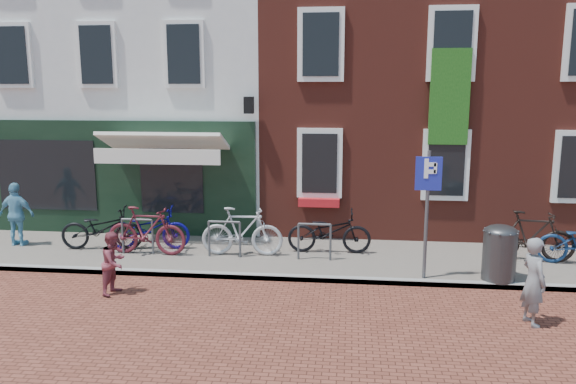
# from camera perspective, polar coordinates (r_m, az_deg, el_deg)

# --- Properties ---
(ground) EXTENTS (80.00, 80.00, 0.00)m
(ground) POSITION_cam_1_polar(r_m,az_deg,el_deg) (11.51, -0.27, -8.97)
(ground) COLOR brown
(sidewalk) EXTENTS (24.00, 3.00, 0.10)m
(sidewalk) POSITION_cam_1_polar(r_m,az_deg,el_deg) (12.85, 4.97, -6.66)
(sidewalk) COLOR slate
(sidewalk) RESTS_ON ground
(building_stucco) EXTENTS (8.00, 8.00, 9.00)m
(building_stucco) POSITION_cam_1_polar(r_m,az_deg,el_deg) (18.85, -13.33, 12.29)
(building_stucco) COLOR silver
(building_stucco) RESTS_ON ground
(building_brick_mid) EXTENTS (6.00, 8.00, 10.00)m
(building_brick_mid) POSITION_cam_1_polar(r_m,az_deg,el_deg) (17.82, 9.02, 14.17)
(building_brick_mid) COLOR maroon
(building_brick_mid) RESTS_ON ground
(litter_bin) EXTENTS (0.64, 0.64, 1.18)m
(litter_bin) POSITION_cam_1_polar(r_m,az_deg,el_deg) (11.87, 20.47, -5.45)
(litter_bin) COLOR #393A3C
(litter_bin) RESTS_ON sidewalk
(parking_sign) EXTENTS (0.50, 0.08, 2.54)m
(parking_sign) POSITION_cam_1_polar(r_m,az_deg,el_deg) (11.30, 13.82, -0.22)
(parking_sign) COLOR #4C4C4F
(parking_sign) RESTS_ON sidewalk
(woman) EXTENTS (0.49, 0.61, 1.47)m
(woman) POSITION_cam_1_polar(r_m,az_deg,el_deg) (10.14, 23.40, -8.22)
(woman) COLOR slate
(woman) RESTS_ON ground
(boy) EXTENTS (0.56, 0.66, 1.19)m
(boy) POSITION_cam_1_polar(r_m,az_deg,el_deg) (11.20, -17.05, -6.79)
(boy) COLOR brown
(boy) RESTS_ON ground
(cafe_person) EXTENTS (0.92, 0.44, 1.52)m
(cafe_person) POSITION_cam_1_polar(r_m,az_deg,el_deg) (14.93, -25.55, -2.03)
(cafe_person) COLOR #61A5C2
(cafe_person) RESTS_ON sidewalk
(bicycle_0) EXTENTS (1.95, 0.88, 0.99)m
(bicycle_0) POSITION_cam_1_polar(r_m,az_deg,el_deg) (13.91, -18.17, -3.49)
(bicycle_0) COLOR black
(bicycle_0) RESTS_ON sidewalk
(bicycle_1) EXTENTS (1.85, 0.60, 1.10)m
(bicycle_1) POSITION_cam_1_polar(r_m,az_deg,el_deg) (13.19, -14.02, -3.78)
(bicycle_1) COLOR #551821
(bicycle_1) RESTS_ON sidewalk
(bicycle_2) EXTENTS (1.95, 0.88, 0.99)m
(bicycle_2) POSITION_cam_1_polar(r_m,az_deg,el_deg) (13.63, -13.76, -3.54)
(bicycle_2) COLOR #090765
(bicycle_2) RESTS_ON sidewalk
(bicycle_3) EXTENTS (1.85, 0.60, 1.10)m
(bicycle_3) POSITION_cam_1_polar(r_m,az_deg,el_deg) (12.77, -4.63, -3.96)
(bicycle_3) COLOR #B1B1B4
(bicycle_3) RESTS_ON sidewalk
(bicycle_4) EXTENTS (1.90, 0.71, 0.99)m
(bicycle_4) POSITION_cam_1_polar(r_m,az_deg,el_deg) (12.99, 4.15, -3.96)
(bicycle_4) COLOR black
(bicycle_4) RESTS_ON sidewalk
(bicycle_5) EXTENTS (1.88, 0.74, 1.10)m
(bicycle_5) POSITION_cam_1_polar(r_m,az_deg,el_deg) (13.42, 23.17, -4.08)
(bicycle_5) COLOR black
(bicycle_5) RESTS_ON sidewalk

